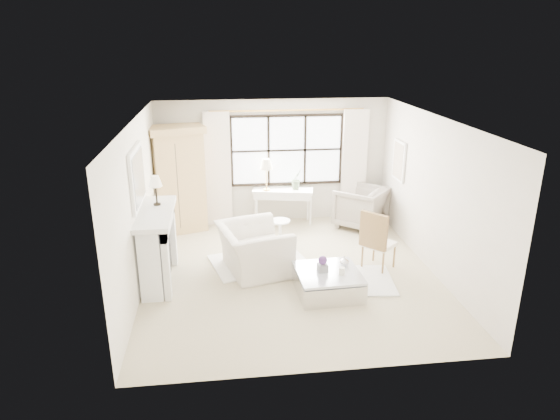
{
  "coord_description": "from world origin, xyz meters",
  "views": [
    {
      "loc": [
        -1.15,
        -7.84,
        3.96
      ],
      "look_at": [
        -0.16,
        0.2,
        1.12
      ],
      "focal_mm": 32.0,
      "sensor_mm": 36.0,
      "label": 1
    }
  ],
  "objects_px": {
    "club_armchair": "(254,249)",
    "armoire": "(178,179)",
    "coffee_table": "(328,282)",
    "console_table": "(283,207)"
  },
  "relations": [
    {
      "from": "armoire",
      "to": "console_table",
      "type": "xyz_separation_m",
      "value": [
        2.21,
        0.09,
        -0.74
      ]
    },
    {
      "from": "club_armchair",
      "to": "armoire",
      "type": "bearing_deg",
      "value": 18.56
    },
    {
      "from": "club_armchair",
      "to": "coffee_table",
      "type": "distance_m",
      "value": 1.5
    },
    {
      "from": "console_table",
      "to": "coffee_table",
      "type": "height_order",
      "value": "console_table"
    },
    {
      "from": "armoire",
      "to": "coffee_table",
      "type": "distance_m",
      "value": 4.13
    },
    {
      "from": "armoire",
      "to": "club_armchair",
      "type": "relative_size",
      "value": 1.76
    },
    {
      "from": "coffee_table",
      "to": "armoire",
      "type": "bearing_deg",
      "value": 126.52
    },
    {
      "from": "console_table",
      "to": "coffee_table",
      "type": "distance_m",
      "value": 3.24
    },
    {
      "from": "armoire",
      "to": "coffee_table",
      "type": "height_order",
      "value": "armoire"
    },
    {
      "from": "coffee_table",
      "to": "club_armchair",
      "type": "bearing_deg",
      "value": 137.43
    }
  ]
}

